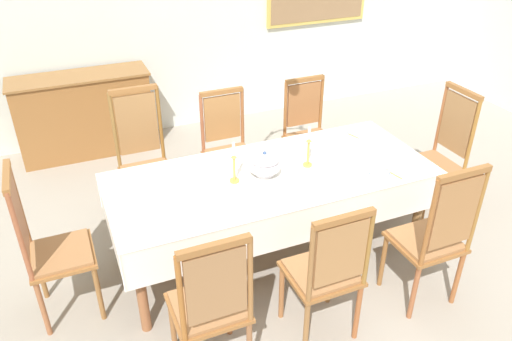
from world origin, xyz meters
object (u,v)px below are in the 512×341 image
Objects in this scene: chair_north_b at (228,147)px; chair_head_west at (48,245)px; spoon_primary at (388,171)px; chair_south_a at (211,304)px; candlestick_west at (234,167)px; bowl_near_right at (339,134)px; spoon_secondary at (347,133)px; soup_tureen at (265,164)px; chair_south_c at (435,235)px; candlestick_east at (308,151)px; chair_south_b at (327,270)px; chair_north_a at (144,158)px; dining_table at (272,182)px; bowl_near_left at (379,174)px; chair_north_c at (309,132)px; sideboard at (85,115)px; chair_head_east at (440,153)px.

chair_head_west is at bearing 29.48° from chair_north_b.
chair_south_a is at bearing -172.67° from spoon_primary.
chair_north_b is (0.77, 1.81, -0.01)m from chair_south_a.
chair_south_a is 3.44× the size of candlestick_west.
bowl_near_right reaches higher than spoon_secondary.
chair_south_a reaches higher than spoon_primary.
chair_south_c is at bearing -46.35° from soup_tureen.
spoon_secondary is (0.10, 0.03, -0.02)m from bowl_near_right.
spoon_secondary is (0.59, 0.37, -0.13)m from candlestick_east.
bowl_near_right is (0.81, 1.24, 0.23)m from chair_south_b.
candlestick_west reaches higher than spoon_secondary.
chair_north_a is at bearing 137.61° from chair_head_west.
dining_table is 14.03× the size of spoon_secondary.
bowl_near_left is 0.11m from spoon_primary.
dining_table is 2.01× the size of chair_north_a.
candlestick_west is at bearing 39.21° from chair_north_c.
chair_north_a is at bearing 90.00° from chair_south_a.
chair_north_b reaches higher than bowl_near_right.
sideboard is at bearing 118.53° from spoon_secondary.
soup_tureen is 0.36m from candlestick_east.
chair_north_c is 4.42× the size of soup_tureen.
chair_south_c is 1.46m from candlestick_west.
chair_south_a is at bearing -158.87° from spoon_secondary.
soup_tureen is at bearing 46.16° from chair_north_c.
candlestick_west reaches higher than spoon_primary.
chair_south_b is at bearing 179.56° from chair_south_c.
sideboard is at bearing -77.13° from chair_north_a.
candlestick_west is at bearing 109.06° from sideboard.
chair_north_a is 1.60m from chair_north_c.
chair_south_c reaches higher than spoon_secondary.
chair_north_b is at bearing 114.70° from chair_south_c.
sideboard is (-1.94, 1.52, -0.11)m from chair_north_c.
chair_south_a is at bearing -140.40° from candlestick_east.
spoon_primary is at bearing -111.43° from spoon_secondary.
dining_table is 0.86m from bowl_near_right.
chair_north_b reaches higher than chair_north_c.
soup_tureen is (0.73, -0.91, 0.26)m from chair_north_a.
soup_tureen reaches higher than bowl_near_left.
chair_north_a is 1.77m from spoon_secondary.
chair_north_b is at bearing 119.48° from chair_head_west.
candlestick_east is at bearing 90.00° from chair_head_west.
bowl_near_left is at bearing -18.85° from candlestick_west.
spoon_primary is at bearing -86.93° from bowl_near_right.
candlestick_west reaches higher than chair_north_b.
sideboard is at bearing 112.94° from spoon_primary.
spoon_primary is (2.45, -0.32, 0.18)m from chair_head_west.
sideboard is (-1.11, 1.52, -0.11)m from chair_north_b.
chair_south_a is 0.95× the size of chair_south_c.
soup_tureen is 1.49× the size of bowl_near_left.
chair_north_a reaches higher than chair_head_east.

